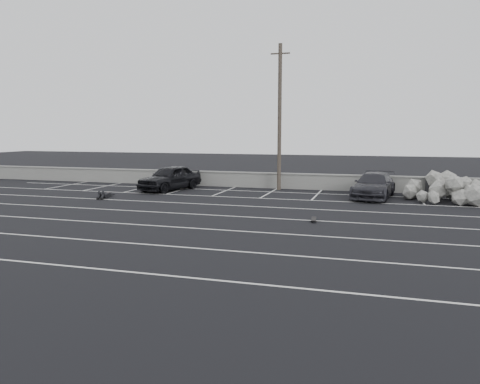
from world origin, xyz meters
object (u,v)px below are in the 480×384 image
(trash_bin, at_px, (430,186))
(skateboard, at_px, (314,220))
(person, at_px, (106,193))
(car_right, at_px, (374,185))
(utility_pole, at_px, (280,117))
(car_left, at_px, (170,178))
(riprap_pile, at_px, (450,193))

(trash_bin, bearing_deg, skateboard, -118.10)
(skateboard, bearing_deg, person, 156.17)
(car_right, relative_size, utility_pole, 0.53)
(car_right, relative_size, person, 1.98)
(utility_pole, bearing_deg, trash_bin, 2.08)
(utility_pole, distance_m, person, 12.02)
(car_right, relative_size, skateboard, 6.16)
(car_left, height_order, trash_bin, car_left)
(riprap_pile, bearing_deg, trash_bin, 104.39)
(car_left, xyz_separation_m, utility_pole, (6.89, 2.21, 3.97))
(riprap_pile, bearing_deg, car_left, 179.10)
(car_left, xyz_separation_m, person, (-2.27, -4.12, -0.59))
(person, bearing_deg, riprap_pile, -4.90)
(car_left, bearing_deg, skateboard, -21.68)
(car_right, bearing_deg, riprap_pile, 2.74)
(car_left, height_order, skateboard, car_left)
(car_left, distance_m, person, 4.74)
(car_left, bearing_deg, riprap_pile, 14.91)
(car_right, height_order, trash_bin, car_right)
(utility_pole, xyz_separation_m, riprap_pile, (10.16, -2.47, -4.30))
(trash_bin, relative_size, riprap_pile, 0.23)
(trash_bin, bearing_deg, person, -160.27)
(person, distance_m, skateboard, 13.49)
(car_right, distance_m, riprap_pile, 4.09)
(riprap_pile, bearing_deg, car_right, 174.43)
(utility_pole, height_order, person, utility_pole)
(utility_pole, distance_m, trash_bin, 10.36)
(riprap_pile, height_order, skateboard, riprap_pile)
(car_right, bearing_deg, skateboard, -97.66)
(skateboard, bearing_deg, trash_bin, 55.40)
(utility_pole, relative_size, riprap_pile, 2.04)
(trash_bin, bearing_deg, utility_pole, -177.92)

